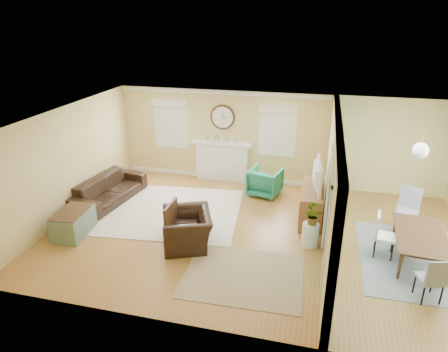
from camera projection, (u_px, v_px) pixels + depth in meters
The scene contains 26 objects.
floor at pixel (256, 234), 8.84m from camera, with size 9.00×9.00×0.00m, color #9C662E.
wall_back at pixel (276, 139), 11.04m from camera, with size 9.00×0.02×2.60m, color tan.
wall_front at pixel (223, 260), 5.65m from camera, with size 9.00×0.02×2.60m, color tan.
wall_left at pixel (68, 162), 9.35m from camera, with size 0.02×6.00×2.60m, color tan.
ceiling at pixel (260, 120), 7.85m from camera, with size 9.00×6.00×0.02m, color white.
partition at pixel (332, 180), 8.24m from camera, with size 0.17×6.00×2.60m.
fireplace at pixel (222, 160), 11.53m from camera, with size 1.70×0.30×1.17m.
wall_clock at pixel (223, 117), 11.13m from camera, with size 0.70×0.07×0.70m.
window_left at pixel (171, 121), 11.54m from camera, with size 1.05×0.13×1.42m.
window_right at pixel (278, 127), 10.85m from camera, with size 1.05×0.13×1.42m.
pendant at pixel (420, 151), 7.33m from camera, with size 0.30×0.30×0.55m.
rug_cream at pixel (172, 211), 9.86m from camera, with size 3.30×2.86×0.02m, color silver.
rug_jute at pixel (244, 275), 7.45m from camera, with size 2.19×1.79×0.01m, color tan.
rug_grey at pixel (417, 260), 7.90m from camera, with size 2.20×2.75×0.01m, color gray.
sofa at pixel (109, 190), 10.27m from camera, with size 2.25×0.88×0.66m, color black.
eames_chair at pixel (187, 229), 8.33m from camera, with size 1.13×0.98×0.73m, color black.
green_chair at pixel (265, 182), 10.64m from camera, with size 0.79×0.81×0.74m, color #197154.
trunk at pixel (73, 223), 8.74m from camera, with size 0.68×1.03×0.57m.
credenza at pixel (312, 204), 9.34m from camera, with size 0.51×1.51×0.80m.
tv at pixel (314, 175), 9.07m from camera, with size 1.15×0.15×0.66m, color black.
garden_stool at pixel (310, 235), 8.33m from camera, with size 0.34×0.34×0.51m, color white.
potted_plant at pixel (312, 215), 8.16m from camera, with size 0.37×0.32×0.41m, color #337F33.
dining_table at pixel (420, 248), 7.79m from camera, with size 1.67×0.93×0.59m, color #4B321E.
dining_chair_n at pixel (408, 207), 8.74m from camera, with size 0.56×0.56×1.02m.
dining_chair_s at pixel (431, 274), 6.66m from camera, with size 0.47×0.47×0.86m.
dining_chair_w at pixel (386, 232), 7.87m from camera, with size 0.45×0.45×0.91m.
Camera 1 is at (1.17, -7.63, 4.55)m, focal length 32.00 mm.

